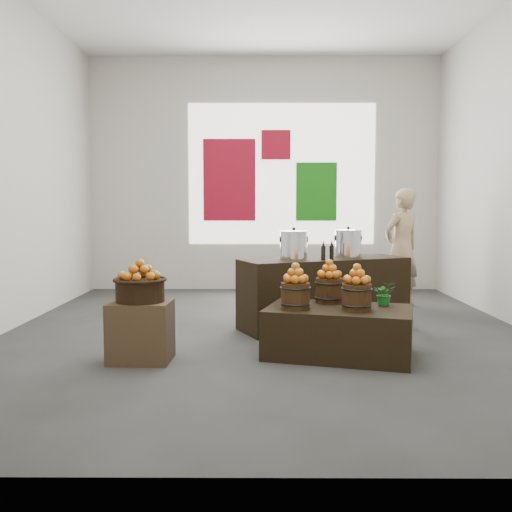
{
  "coord_description": "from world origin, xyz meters",
  "views": [
    {
      "loc": [
        -0.08,
        -6.41,
        1.43
      ],
      "look_at": [
        -0.12,
        -0.4,
        0.92
      ],
      "focal_mm": 40.0,
      "sensor_mm": 36.0,
      "label": 1
    }
  ],
  "objects_px": {
    "crate": "(141,331)",
    "counter": "(324,293)",
    "wicker_basket": "(140,291)",
    "stock_pot_left": "(294,246)",
    "stock_pot_center": "(348,244)",
    "shopper": "(402,248)",
    "display_table": "(339,332)"
  },
  "relations": [
    {
      "from": "crate",
      "to": "counter",
      "type": "bearing_deg",
      "value": 38.96
    },
    {
      "from": "stock_pot_left",
      "to": "stock_pot_center",
      "type": "distance_m",
      "value": 0.74
    },
    {
      "from": "display_table",
      "to": "shopper",
      "type": "height_order",
      "value": "shopper"
    },
    {
      "from": "stock_pot_left",
      "to": "counter",
      "type": "bearing_deg",
      "value": 23.74
    },
    {
      "from": "display_table",
      "to": "crate",
      "type": "bearing_deg",
      "value": -158.44
    },
    {
      "from": "shopper",
      "to": "crate",
      "type": "bearing_deg",
      "value": 11.01
    },
    {
      "from": "stock_pot_left",
      "to": "stock_pot_center",
      "type": "xyz_separation_m",
      "value": [
        0.67,
        0.3,
        0.0
      ]
    },
    {
      "from": "wicker_basket",
      "to": "stock_pot_center",
      "type": "height_order",
      "value": "stock_pot_center"
    },
    {
      "from": "stock_pot_center",
      "to": "wicker_basket",
      "type": "bearing_deg",
      "value": -142.81
    },
    {
      "from": "counter",
      "to": "stock_pot_center",
      "type": "distance_m",
      "value": 0.66
    },
    {
      "from": "stock_pot_center",
      "to": "shopper",
      "type": "relative_size",
      "value": 0.18
    },
    {
      "from": "counter",
      "to": "wicker_basket",
      "type": "bearing_deg",
      "value": -164.78
    },
    {
      "from": "wicker_basket",
      "to": "stock_pot_left",
      "type": "xyz_separation_m",
      "value": [
        1.5,
        1.35,
        0.32
      ]
    },
    {
      "from": "stock_pot_center",
      "to": "shopper",
      "type": "xyz_separation_m",
      "value": [
        0.97,
        1.27,
        -0.13
      ]
    },
    {
      "from": "counter",
      "to": "stock_pot_center",
      "type": "bearing_deg",
      "value": 0.0
    },
    {
      "from": "counter",
      "to": "stock_pot_center",
      "type": "height_order",
      "value": "stock_pot_center"
    },
    {
      "from": "crate",
      "to": "stock_pot_left",
      "type": "relative_size",
      "value": 1.79
    },
    {
      "from": "wicker_basket",
      "to": "crate",
      "type": "bearing_deg",
      "value": 0.0
    },
    {
      "from": "crate",
      "to": "shopper",
      "type": "distance_m",
      "value": 4.33
    },
    {
      "from": "display_table",
      "to": "stock_pot_left",
      "type": "height_order",
      "value": "stock_pot_left"
    },
    {
      "from": "wicker_basket",
      "to": "counter",
      "type": "distance_m",
      "value": 2.43
    },
    {
      "from": "wicker_basket",
      "to": "stock_pot_center",
      "type": "distance_m",
      "value": 2.75
    },
    {
      "from": "crate",
      "to": "wicker_basket",
      "type": "distance_m",
      "value": 0.38
    },
    {
      "from": "wicker_basket",
      "to": "display_table",
      "type": "height_order",
      "value": "wicker_basket"
    },
    {
      "from": "crate",
      "to": "stock_pot_center",
      "type": "bearing_deg",
      "value": 37.19
    },
    {
      "from": "crate",
      "to": "wicker_basket",
      "type": "height_order",
      "value": "wicker_basket"
    },
    {
      "from": "display_table",
      "to": "stock_pot_center",
      "type": "height_order",
      "value": "stock_pot_center"
    },
    {
      "from": "stock_pot_left",
      "to": "stock_pot_center",
      "type": "height_order",
      "value": "same"
    },
    {
      "from": "wicker_basket",
      "to": "shopper",
      "type": "bearing_deg",
      "value": 42.94
    },
    {
      "from": "counter",
      "to": "stock_pot_left",
      "type": "relative_size",
      "value": 6.47
    },
    {
      "from": "wicker_basket",
      "to": "counter",
      "type": "relative_size",
      "value": 0.22
    },
    {
      "from": "display_table",
      "to": "shopper",
      "type": "bearing_deg",
      "value": 80.75
    }
  ]
}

